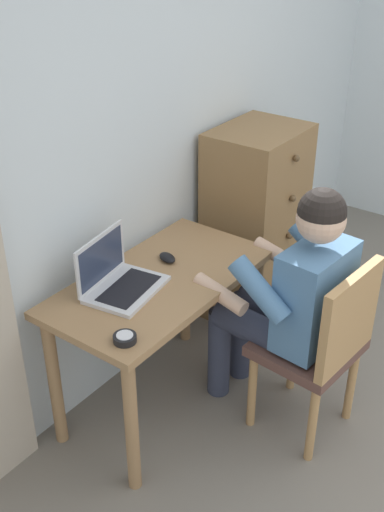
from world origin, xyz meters
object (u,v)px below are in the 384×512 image
at_px(chair, 322,343).
at_px(computer_mouse, 167,258).
at_px(desk, 161,301).
at_px(laptop, 118,279).
at_px(dresser, 255,225).
at_px(desk_clock, 125,338).
at_px(person_seated, 289,293).

xyz_separation_m(chair, computer_mouse, (-0.13, 0.74, 0.24)).
height_order(desk, chair, chair).
distance_m(desk, laptop, 0.26).
height_order(dresser, chair, dresser).
bearing_deg(dresser, computer_mouse, -179.04).
relative_size(chair, laptop, 2.35).
bearing_deg(computer_mouse, desk_clock, -135.75).
height_order(dresser, desk_clock, dresser).
distance_m(dresser, desk_clock, 1.41).
distance_m(chair, computer_mouse, 0.79).
bearing_deg(desk_clock, laptop, 45.82).
bearing_deg(laptop, dresser, -0.33).
height_order(desk, laptop, laptop).
distance_m(person_seated, computer_mouse, 0.58).
bearing_deg(desk_clock, chair, -35.15).
relative_size(desk, person_seated, 0.88).
bearing_deg(desk, chair, -67.92).
bearing_deg(laptop, person_seated, -51.55).
relative_size(desk, computer_mouse, 10.62).
height_order(person_seated, computer_mouse, person_seated).
height_order(dresser, person_seated, person_seated).
xyz_separation_m(laptop, computer_mouse, (0.31, -0.02, -0.04)).
bearing_deg(desk, person_seated, -59.62).
distance_m(chair, laptop, 0.92).
xyz_separation_m(desk, person_seated, (0.29, -0.49, 0.08)).
distance_m(laptop, desk_clock, 0.37).
distance_m(person_seated, desk_clock, 0.78).
relative_size(desk, dresser, 0.95).
relative_size(desk, chair, 1.20).
relative_size(person_seated, laptop, 3.20).
bearing_deg(computer_mouse, dresser, 21.89).
xyz_separation_m(desk, desk_clock, (-0.43, -0.18, 0.14)).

